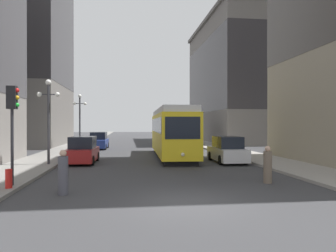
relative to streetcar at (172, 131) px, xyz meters
name	(u,v)px	position (x,y,z in m)	size (l,w,h in m)	color
ground_plane	(186,203)	(-1.67, -15.30, -2.10)	(200.00, 200.00, 0.00)	#38383A
sidewalk_left	(87,141)	(-9.69, 24.70, -2.03)	(3.46, 120.00, 0.15)	gray
sidewalk_right	(189,140)	(6.35, 24.70, -2.03)	(3.46, 120.00, 0.15)	gray
streetcar	(172,131)	(0.00, 0.00, 0.00)	(3.03, 12.91, 3.89)	black
transit_bus	(182,130)	(3.20, 13.51, -0.15)	(2.79, 11.66, 3.45)	black
parked_car_left_near	(83,151)	(-6.66, -3.31, -1.26)	(1.99, 4.29, 1.82)	black
parked_car_left_mid	(99,141)	(-6.66, 9.55, -1.26)	(1.98, 4.63, 1.82)	black
parked_car_right_far	(227,150)	(3.32, -4.21, -1.26)	(1.95, 4.53, 1.82)	black
pedestrian_crossing_near	(63,174)	(-6.05, -13.37, -1.31)	(0.38, 0.38, 1.70)	#4C4C56
pedestrian_crossing_far	(268,166)	(2.69, -12.10, -1.31)	(0.38, 0.38, 1.69)	#6B5B4C
traffic_light_near_left	(12,109)	(-8.34, -11.95, 1.21)	(0.47, 0.36, 4.10)	#232328
lamp_post_left_near	(48,108)	(-8.56, -4.85, 1.57)	(1.41, 0.36, 5.35)	#333338
lamp_post_left_far	(80,113)	(-8.56, 8.87, 1.77)	(1.41, 0.36, 5.68)	#333338
fire_hydrant	(9,179)	(-8.27, -12.59, -1.58)	(0.26, 0.26, 0.75)	red
building_left_midblock	(6,20)	(-18.33, 15.69, 13.37)	(14.43, 15.00, 30.00)	slate
building_right_midblock	(249,81)	(15.10, 21.83, 7.31)	(14.64, 23.21, 18.33)	slate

